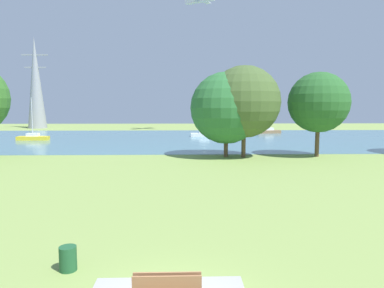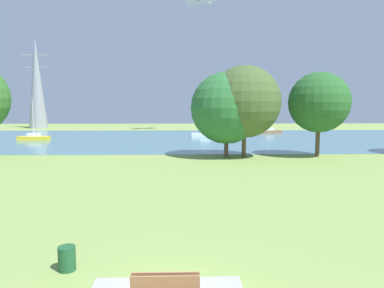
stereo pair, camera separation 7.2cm
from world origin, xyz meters
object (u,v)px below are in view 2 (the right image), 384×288
Objects in this scene: bench_facing_water at (166,288)px; sailboat_white at (205,134)px; litter_bin at (67,258)px; sailboat_yellow at (34,137)px; tree_east_far at (319,102)px; electricity_pylon at (37,83)px; tree_west_far at (227,108)px; tree_mid_shore at (245,102)px; sailboat_brown at (269,131)px.

sailboat_white is at bearing 85.35° from bench_facing_water.
litter_bin is 0.12× the size of sailboat_yellow.
tree_east_far is (38.10, -19.55, 5.30)m from sailboat_yellow.
sailboat_yellow is (-23.34, 47.39, -0.01)m from bench_facing_water.
tree_east_far is at bearing 54.93° from litter_bin.
electricity_pylon reaches higher than bench_facing_water.
sailboat_yellow is 0.75× the size of tree_west_far.
sailboat_yellow is at bearing 152.84° from tree_east_far.
sailboat_white is 0.85× the size of sailboat_yellow.
tree_mid_shore is (1.83, -0.27, 0.63)m from tree_west_far.
sailboat_yellow is 34.77m from tree_west_far.
tree_east_far is at bearing -45.68° from electricity_pylon.
tree_east_far is (9.75, 0.02, 0.58)m from tree_west_far.
sailboat_white is 26.46m from tree_mid_shore.
tree_mid_shore is 1.07× the size of tree_east_far.
sailboat_brown is 57.27m from electricity_pylon.
electricity_pylon reaches higher than sailboat_yellow.
bench_facing_water is at bearing -117.94° from tree_east_far.
bench_facing_water is 0.08× the size of electricity_pylon.
sailboat_white is 15.20m from sailboat_brown.
sailboat_brown is (20.99, 58.59, 0.08)m from litter_bin.
tree_mid_shore is (2.51, -25.79, 5.36)m from sailboat_white.
electricity_pylon is (-40.46, 51.43, 5.99)m from tree_west_far.
bench_facing_water reaches higher than litter_bin.
electricity_pylon reaches higher than tree_west_far.
sailboat_white is at bearing 112.23° from tree_east_far.
sailboat_white is at bearing -151.19° from sailboat_brown.
tree_west_far reaches higher than litter_bin.
tree_east_far reaches higher than bench_facing_water.
litter_bin is 62.24m from sailboat_brown.
sailboat_yellow is 0.75× the size of tree_east_far.
litter_bin is 0.10× the size of sailboat_brown.
bench_facing_water is 28.67m from tree_west_far.
sailboat_brown is at bearing -19.29° from electricity_pylon.
sailboat_yellow is at bearing -69.20° from electricity_pylon.
tree_mid_shore is 67.01m from electricity_pylon.
tree_west_far is (8.34, 25.75, 4.78)m from litter_bin.
tree_west_far reaches higher than bench_facing_water.
electricity_pylon is (-42.29, 51.70, 5.35)m from tree_mid_shore.
tree_west_far is 0.40× the size of electricity_pylon.
tree_mid_shore is at bearing -84.45° from sailboat_white.
sailboat_white is 0.64× the size of tree_west_far.
litter_bin is at bearing 147.91° from bench_facing_water.
tree_mid_shore reaches higher than bench_facing_water.
sailboat_white is at bearing 81.50° from litter_bin.
bench_facing_water is 0.20× the size of tree_east_far.
tree_west_far is at bearing -179.90° from tree_east_far.
litter_bin is at bearing -111.76° from tree_mid_shore.
tree_mid_shore is (10.17, 25.48, 5.41)m from litter_bin.
bench_facing_water is 3.92m from litter_bin.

